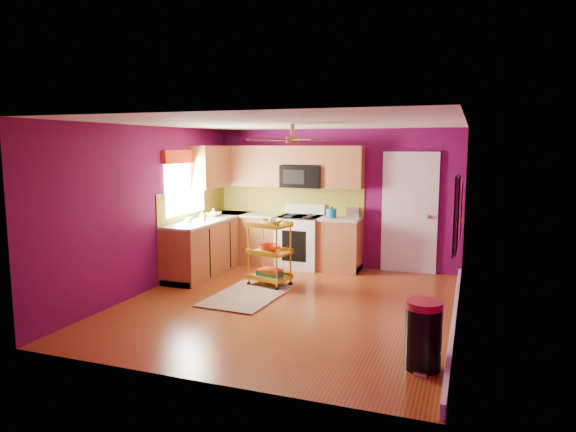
% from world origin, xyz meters
% --- Properties ---
extents(ground, '(5.00, 5.00, 0.00)m').
position_xyz_m(ground, '(0.00, 0.00, 0.00)').
color(ground, maroon).
rests_on(ground, ground).
extents(room_envelope, '(4.54, 5.04, 2.52)m').
position_xyz_m(room_envelope, '(0.03, 0.00, 1.63)').
color(room_envelope, '#620B48').
rests_on(room_envelope, ground).
extents(lower_cabinets, '(2.81, 2.31, 0.94)m').
position_xyz_m(lower_cabinets, '(-1.35, 1.82, 0.43)').
color(lower_cabinets, brown).
rests_on(lower_cabinets, ground).
extents(electric_range, '(0.76, 0.66, 1.13)m').
position_xyz_m(electric_range, '(-0.55, 2.17, 0.48)').
color(electric_range, white).
rests_on(electric_range, ground).
extents(upper_cabinetry, '(2.80, 2.30, 1.26)m').
position_xyz_m(upper_cabinetry, '(-1.24, 2.17, 1.80)').
color(upper_cabinetry, brown).
rests_on(upper_cabinetry, ground).
extents(left_window, '(0.08, 1.35, 1.08)m').
position_xyz_m(left_window, '(-2.22, 1.05, 1.74)').
color(left_window, white).
rests_on(left_window, ground).
extents(panel_door, '(0.95, 0.11, 2.15)m').
position_xyz_m(panel_door, '(1.35, 2.47, 1.02)').
color(panel_door, white).
rests_on(panel_door, ground).
extents(right_wall_art, '(0.04, 2.74, 1.04)m').
position_xyz_m(right_wall_art, '(2.23, -0.34, 1.44)').
color(right_wall_art, black).
rests_on(right_wall_art, ground).
extents(ceiling_fan, '(1.01, 1.01, 0.26)m').
position_xyz_m(ceiling_fan, '(0.00, 0.20, 2.29)').
color(ceiling_fan, '#BF8C3F').
rests_on(ceiling_fan, ground).
extents(shag_rug, '(1.00, 1.54, 0.02)m').
position_xyz_m(shag_rug, '(-0.69, 0.16, 0.01)').
color(shag_rug, '#331D11').
rests_on(shag_rug, ground).
extents(rolling_cart, '(0.70, 0.58, 1.11)m').
position_xyz_m(rolling_cart, '(-0.59, 0.81, 0.57)').
color(rolling_cart, gold).
rests_on(rolling_cart, ground).
extents(trash_can, '(0.41, 0.42, 0.69)m').
position_xyz_m(trash_can, '(1.97, -1.49, 0.34)').
color(trash_can, black).
rests_on(trash_can, ground).
extents(teal_kettle, '(0.18, 0.18, 0.21)m').
position_xyz_m(teal_kettle, '(0.04, 2.16, 1.02)').
color(teal_kettle, '#136C91').
rests_on(teal_kettle, lower_cabinets).
extents(toaster, '(0.22, 0.15, 0.18)m').
position_xyz_m(toaster, '(0.40, 2.31, 1.03)').
color(toaster, beige).
rests_on(toaster, lower_cabinets).
extents(soap_bottle_a, '(0.08, 0.08, 0.17)m').
position_xyz_m(soap_bottle_a, '(-1.91, 1.06, 1.03)').
color(soap_bottle_a, '#EA3F72').
rests_on(soap_bottle_a, lower_cabinets).
extents(soap_bottle_b, '(0.12, 0.12, 0.16)m').
position_xyz_m(soap_bottle_b, '(-1.97, 1.55, 1.02)').
color(soap_bottle_b, white).
rests_on(soap_bottle_b, lower_cabinets).
extents(counter_dish, '(0.27, 0.27, 0.07)m').
position_xyz_m(counter_dish, '(-2.01, 1.62, 0.97)').
color(counter_dish, white).
rests_on(counter_dish, lower_cabinets).
extents(counter_cup, '(0.12, 0.12, 0.10)m').
position_xyz_m(counter_cup, '(-2.00, 0.77, 0.99)').
color(counter_cup, white).
rests_on(counter_cup, lower_cabinets).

